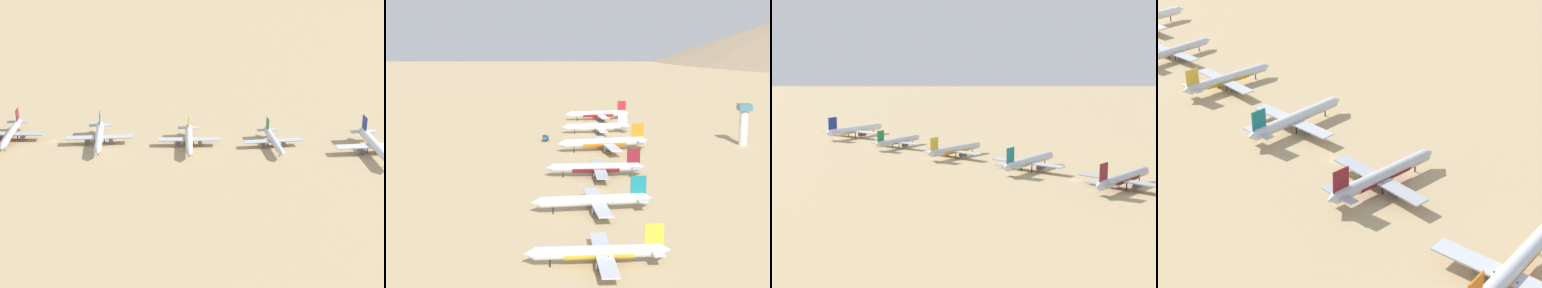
# 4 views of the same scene
# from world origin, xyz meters

# --- Properties ---
(ground_plane) EXTENTS (2154.69, 2154.69, 0.00)m
(ground_plane) POSITION_xyz_m (0.00, 0.00, 0.00)
(ground_plane) COLOR tan
(parked_jet_3) EXTENTS (45.65, 37.04, 13.17)m
(parked_jet_3) POSITION_xyz_m (-0.26, -23.45, 4.38)
(parked_jet_3) COLOR #B2B7C1
(parked_jet_3) RESTS_ON ground
(parked_jet_4) EXTENTS (45.95, 37.49, 13.26)m
(parked_jet_4) POSITION_xyz_m (3.01, 27.52, 4.46)
(parked_jet_4) COLOR silver
(parked_jet_4) RESTS_ON ground
(parked_jet_5) EXTENTS (43.55, 35.39, 12.56)m
(parked_jet_5) POSITION_xyz_m (3.63, 78.13, 4.18)
(parked_jet_5) COLOR silver
(parked_jet_5) RESTS_ON ground
(parked_jet_6) EXTENTS (40.68, 33.29, 11.77)m
(parked_jet_6) POSITION_xyz_m (2.87, 125.24, 3.96)
(parked_jet_6) COLOR silver
(parked_jet_6) RESTS_ON ground
(parked_jet_7) EXTENTS (51.94, 42.43, 15.00)m
(parked_jet_7) POSITION_xyz_m (10.55, 179.71, 5.05)
(parked_jet_7) COLOR white
(parked_jet_7) RESTS_ON ground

